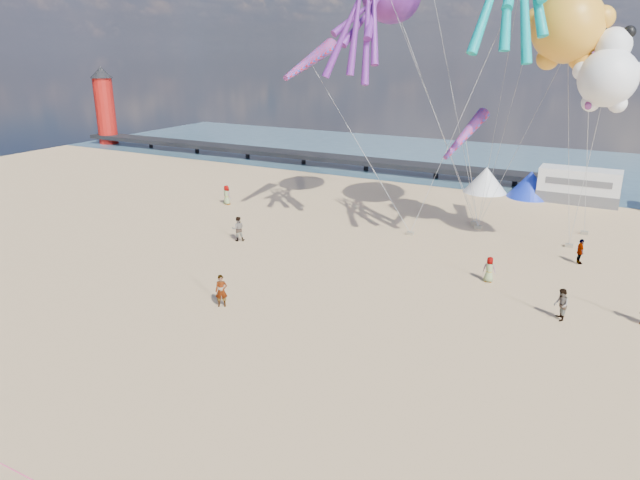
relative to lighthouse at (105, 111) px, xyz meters
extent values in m
plane|color=#DBB47E|center=(56.00, -44.00, -4.50)|extent=(120.00, 120.00, 0.00)
plane|color=#3C5F73|center=(56.00, 11.00, -4.48)|extent=(120.00, 120.00, 0.00)
cube|color=black|center=(28.00, 0.00, -3.50)|extent=(60.00, 3.00, 0.50)
cylinder|color=#A5140F|center=(0.00, 0.00, 0.00)|extent=(2.60, 2.60, 9.00)
cube|color=silver|center=(62.00, -4.00, -3.00)|extent=(6.60, 2.50, 3.00)
cone|color=white|center=(54.00, -4.00, -3.30)|extent=(4.00, 4.00, 2.40)
cone|color=#1933CC|center=(58.00, -4.00, -3.30)|extent=(4.00, 4.00, 2.40)
imported|color=tan|center=(47.57, -35.88, -3.63)|extent=(0.76, 0.69, 1.74)
imported|color=#7F6659|center=(59.20, -25.88, -3.74)|extent=(0.56, 0.38, 1.52)
imported|color=#7F6659|center=(63.44, -29.18, -3.67)|extent=(0.77, 0.94, 1.66)
imported|color=#7F6659|center=(63.57, -20.20, -3.69)|extent=(0.95, 1.20, 1.62)
imported|color=#7F6659|center=(35.25, -19.10, -3.66)|extent=(0.70, 0.55, 1.69)
imported|color=#7F6659|center=(41.95, -26.68, -3.62)|extent=(1.02, 0.97, 1.76)
cube|color=gray|center=(52.21, -19.70, -4.39)|extent=(0.50, 0.35, 0.22)
cube|color=gray|center=(55.68, -14.84, -4.39)|extent=(0.50, 0.35, 0.22)
cube|color=gray|center=(62.70, -17.08, -4.39)|extent=(0.50, 0.35, 0.22)
cube|color=gray|center=(63.38, -13.50, -4.39)|extent=(0.50, 0.35, 0.22)
cube|color=gray|center=(56.17, -15.72, -4.39)|extent=(0.50, 0.35, 0.22)
camera|label=1|loc=(65.06, -57.56, 8.43)|focal=32.00mm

